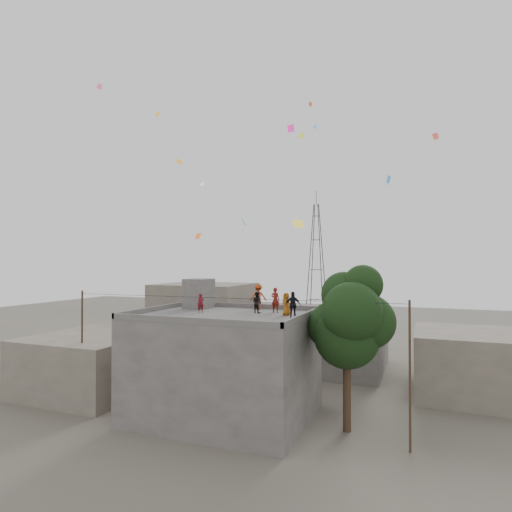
% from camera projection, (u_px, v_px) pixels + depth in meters
% --- Properties ---
extents(ground, '(140.00, 140.00, 0.00)m').
position_uv_depth(ground, '(224.00, 417.00, 25.51)').
color(ground, '#4F4B41').
rests_on(ground, ground).
extents(main_building, '(10.00, 8.00, 6.10)m').
position_uv_depth(main_building, '(224.00, 366.00, 25.56)').
color(main_building, '#504E4B').
rests_on(main_building, ground).
extents(parapet, '(10.00, 8.00, 0.30)m').
position_uv_depth(parapet, '(224.00, 312.00, 25.60)').
color(parapet, '#504E4B').
rests_on(parapet, main_building).
extents(stair_head_box, '(1.60, 1.80, 2.00)m').
position_uv_depth(stair_head_box, '(199.00, 293.00, 29.21)').
color(stair_head_box, '#504E4B').
rests_on(stair_head_box, main_building).
extents(neighbor_west, '(8.00, 10.00, 4.00)m').
position_uv_depth(neighbor_west, '(101.00, 360.00, 31.45)').
color(neighbor_west, '#615B4D').
rests_on(neighbor_west, ground).
extents(neighbor_north, '(12.00, 9.00, 5.00)m').
position_uv_depth(neighbor_north, '(314.00, 338.00, 37.83)').
color(neighbor_north, '#504E4B').
rests_on(neighbor_north, ground).
extents(neighbor_northwest, '(9.00, 8.00, 7.00)m').
position_uv_depth(neighbor_northwest, '(205.00, 318.00, 44.12)').
color(neighbor_northwest, '#615B4D').
rests_on(neighbor_northwest, ground).
extents(neighbor_east, '(7.00, 8.00, 4.40)m').
position_uv_depth(neighbor_east, '(469.00, 363.00, 29.69)').
color(neighbor_east, '#615B4D').
rests_on(neighbor_east, ground).
extents(tree, '(4.90, 4.60, 9.10)m').
position_uv_depth(tree, '(350.00, 319.00, 23.44)').
color(tree, black).
rests_on(tree, ground).
extents(utility_line, '(20.12, 0.62, 7.40)m').
position_uv_depth(utility_line, '(223.00, 358.00, 24.22)').
color(utility_line, black).
rests_on(utility_line, ground).
extents(transmission_tower, '(2.97, 2.97, 20.01)m').
position_uv_depth(transmission_tower, '(316.00, 263.00, 64.30)').
color(transmission_tower, black).
rests_on(transmission_tower, ground).
extents(person_red_adult, '(0.61, 0.44, 1.55)m').
position_uv_depth(person_red_adult, '(275.00, 300.00, 26.67)').
color(person_red_adult, maroon).
rests_on(person_red_adult, main_building).
extents(person_orange_child, '(0.78, 0.67, 1.34)m').
position_uv_depth(person_orange_child, '(286.00, 304.00, 25.21)').
color(person_orange_child, '#9E5312').
rests_on(person_orange_child, main_building).
extents(person_dark_child, '(0.78, 0.70, 1.32)m').
position_uv_depth(person_dark_child, '(257.00, 302.00, 26.34)').
color(person_dark_child, black).
rests_on(person_dark_child, main_building).
extents(person_dark_adult, '(0.95, 0.59, 1.51)m').
position_uv_depth(person_dark_adult, '(293.00, 305.00, 23.57)').
color(person_dark_adult, black).
rests_on(person_dark_adult, main_building).
extents(person_orange_adult, '(1.22, 0.90, 1.69)m').
position_uv_depth(person_orange_adult, '(258.00, 297.00, 28.43)').
color(person_orange_adult, '#AA3A13').
rests_on(person_orange_adult, main_building).
extents(person_red_child, '(0.50, 0.50, 1.17)m').
position_uv_depth(person_red_child, '(201.00, 303.00, 26.62)').
color(person_red_child, maroon).
rests_on(person_red_child, main_building).
extents(kites, '(24.17, 14.67, 11.95)m').
position_uv_depth(kites, '(266.00, 163.00, 31.46)').
color(kites, orange).
rests_on(kites, ground).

